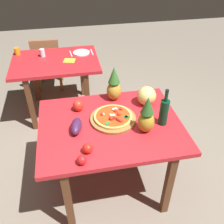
{
  "coord_description": "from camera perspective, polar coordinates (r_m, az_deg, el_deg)",
  "views": [
    {
      "loc": [
        -0.3,
        -1.63,
        2.15
      ],
      "look_at": [
        0.03,
        0.09,
        0.82
      ],
      "focal_mm": 39.98,
      "sensor_mm": 36.0,
      "label": 1
    }
  ],
  "objects": [
    {
      "name": "drinking_glass_juice",
      "position": [
        3.57,
        -20.88,
        12.85
      ],
      "size": [
        0.07,
        0.07,
        0.09
      ],
      "primitive_type": "cylinder",
      "color": "orange",
      "rests_on": "background_table"
    },
    {
      "name": "pizza",
      "position": [
        2.16,
        0.33,
        -1.0
      ],
      "size": [
        0.34,
        0.34,
        0.06
      ],
      "color": "#DFB755",
      "rests_on": "pizza_board"
    },
    {
      "name": "melon",
      "position": [
        2.36,
        7.91,
        3.69
      ],
      "size": [
        0.18,
        0.18,
        0.18
      ],
      "primitive_type": "sphere",
      "color": "#DBCA71",
      "rests_on": "display_table"
    },
    {
      "name": "ground_plane",
      "position": [
        2.71,
        -0.32,
        -15.34
      ],
      "size": [
        10.0,
        10.0,
        0.0
      ],
      "primitive_type": "plane",
      "color": "gray"
    },
    {
      "name": "knife_utensil",
      "position": [
        3.44,
        -4.63,
        13.49
      ],
      "size": [
        0.02,
        0.18,
        0.01
      ],
      "primitive_type": "cube",
      "rotation": [
        0.0,
        0.0,
        0.04
      ],
      "color": "silver",
      "rests_on": "background_table"
    },
    {
      "name": "pineapple_left",
      "position": [
        2.01,
        7.92,
        -1.04
      ],
      "size": [
        0.13,
        0.13,
        0.33
      ],
      "color": "#AD8D28",
      "rests_on": "display_table"
    },
    {
      "name": "fork_utensil",
      "position": [
        3.43,
        -9.39,
        13.0
      ],
      "size": [
        0.03,
        0.18,
        0.01
      ],
      "primitive_type": "cube",
      "rotation": [
        0.0,
        0.0,
        0.09
      ],
      "color": "silver",
      "rests_on": "background_table"
    },
    {
      "name": "tomato_near_board",
      "position": [
        1.81,
        -6.93,
        -10.82
      ],
      "size": [
        0.07,
        0.07,
        0.07
      ],
      "primitive_type": "sphere",
      "color": "red",
      "rests_on": "display_table"
    },
    {
      "name": "wine_bottle",
      "position": [
        2.12,
        11.79,
        0.1
      ],
      "size": [
        0.08,
        0.08,
        0.34
      ],
      "color": "#0A3822",
      "rests_on": "display_table"
    },
    {
      "name": "background_table",
      "position": [
        3.34,
        -12.67,
        9.77
      ],
      "size": [
        1.09,
        0.8,
        0.77
      ],
      "color": "brown",
      "rests_on": "ground_plane"
    },
    {
      "name": "display_table",
      "position": [
        2.21,
        -0.38,
        -4.49
      ],
      "size": [
        1.22,
        0.95,
        0.77
      ],
      "color": "brown",
      "rests_on": "ground_plane"
    },
    {
      "name": "eggplant",
      "position": [
        2.08,
        -8.17,
        -3.2
      ],
      "size": [
        0.13,
        0.21,
        0.09
      ],
      "primitive_type": "ellipsoid",
      "rotation": [
        0.0,
        0.0,
        1.37
      ],
      "color": "#421E44",
      "rests_on": "display_table"
    },
    {
      "name": "bell_pepper",
      "position": [
        2.3,
        -7.77,
        1.44
      ],
      "size": [
        0.1,
        0.1,
        0.11
      ],
      "primitive_type": "ellipsoid",
      "color": "red",
      "rests_on": "display_table"
    },
    {
      "name": "dinner_plate",
      "position": [
        3.43,
        -7.01,
        13.32
      ],
      "size": [
        0.22,
        0.22,
        0.02
      ],
      "primitive_type": "cylinder",
      "color": "white",
      "rests_on": "background_table"
    },
    {
      "name": "tomato_at_corner",
      "position": [
        1.88,
        -5.61,
        -8.27
      ],
      "size": [
        0.08,
        0.08,
        0.08
      ],
      "primitive_type": "sphere",
      "color": "red",
      "rests_on": "display_table"
    },
    {
      "name": "dining_chair",
      "position": [
        3.99,
        -14.53,
        11.21
      ],
      "size": [
        0.42,
        0.42,
        0.85
      ],
      "rotation": [
        0.0,
        0.0,
        3.1
      ],
      "color": "olive",
      "rests_on": "ground_plane"
    },
    {
      "name": "drinking_glass_water",
      "position": [
        3.42,
        -15.64,
        12.9
      ],
      "size": [
        0.06,
        0.06,
        0.1
      ],
      "primitive_type": "cylinder",
      "color": "silver",
      "rests_on": "background_table"
    },
    {
      "name": "napkin_folded",
      "position": [
        3.24,
        -9.73,
        11.51
      ],
      "size": [
        0.17,
        0.15,
        0.01
      ],
      "primitive_type": "cube",
      "rotation": [
        0.0,
        0.0,
        -0.25
      ],
      "color": "yellow",
      "rests_on": "background_table"
    },
    {
      "name": "pineapple_right",
      "position": [
        2.37,
        0.45,
        6.12
      ],
      "size": [
        0.14,
        0.14,
        0.35
      ],
      "color": "#B58E31",
      "rests_on": "display_table"
    },
    {
      "name": "pizza_board",
      "position": [
        2.18,
        0.25,
        -1.56
      ],
      "size": [
        0.4,
        0.4,
        0.02
      ],
      "primitive_type": "cylinder",
      "color": "olive",
      "rests_on": "display_table"
    }
  ]
}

